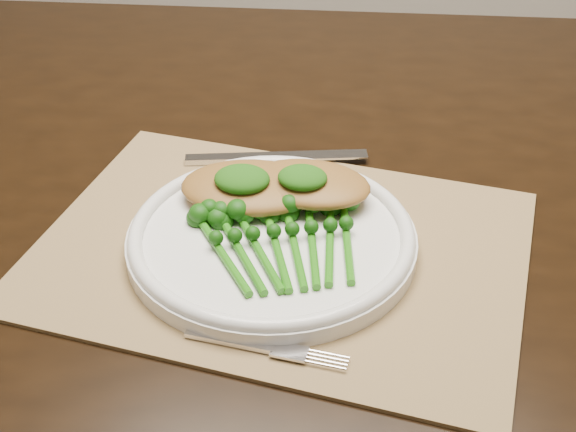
# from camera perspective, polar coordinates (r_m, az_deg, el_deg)

# --- Properties ---
(dining_table) EXTENTS (1.65, 1.00, 0.75)m
(dining_table) POSITION_cam_1_polar(r_m,az_deg,el_deg) (1.20, 1.29, -10.68)
(dining_table) COLOR black
(dining_table) RESTS_ON ground
(placemat) EXTENTS (0.52, 0.42, 0.00)m
(placemat) POSITION_cam_1_polar(r_m,az_deg,el_deg) (0.80, -0.52, -2.38)
(placemat) COLOR olive
(placemat) RESTS_ON dining_table
(dinner_plate) EXTENTS (0.29, 0.29, 0.03)m
(dinner_plate) POSITION_cam_1_polar(r_m,az_deg,el_deg) (0.79, -1.17, -1.52)
(dinner_plate) COLOR white
(dinner_plate) RESTS_ON placemat
(knife) EXTENTS (0.21, 0.06, 0.01)m
(knife) POSITION_cam_1_polar(r_m,az_deg,el_deg) (0.93, -2.09, 4.18)
(knife) COLOR silver
(knife) RESTS_ON placemat
(fork) EXTENTS (0.14, 0.03, 0.00)m
(fork) POSITION_cam_1_polar(r_m,az_deg,el_deg) (0.68, -0.85, -9.47)
(fork) COLOR silver
(fork) RESTS_ON placemat
(chicken_fillet_left) EXTENTS (0.15, 0.11, 0.03)m
(chicken_fillet_left) POSITION_cam_1_polar(r_m,az_deg,el_deg) (0.83, -2.68, 2.07)
(chicken_fillet_left) COLOR olive
(chicken_fillet_left) RESTS_ON dinner_plate
(chicken_fillet_right) EXTENTS (0.14, 0.10, 0.03)m
(chicken_fillet_right) POSITION_cam_1_polar(r_m,az_deg,el_deg) (0.83, 1.55, 2.31)
(chicken_fillet_right) COLOR olive
(chicken_fillet_right) RESTS_ON dinner_plate
(pesto_dollop_left) EXTENTS (0.06, 0.05, 0.02)m
(pesto_dollop_left) POSITION_cam_1_polar(r_m,az_deg,el_deg) (0.81, -3.29, 2.64)
(pesto_dollop_left) COLOR #124109
(pesto_dollop_left) RESTS_ON chicken_fillet_left
(pesto_dollop_right) EXTENTS (0.05, 0.04, 0.02)m
(pesto_dollop_right) POSITION_cam_1_polar(r_m,az_deg,el_deg) (0.81, 1.04, 2.75)
(pesto_dollop_right) COLOR #124109
(pesto_dollop_right) RESTS_ON chicken_fillet_right
(broccolini_bundle) EXTENTS (0.18, 0.20, 0.04)m
(broccolini_bundle) POSITION_cam_1_polar(r_m,az_deg,el_deg) (0.76, -0.14, -2.32)
(broccolini_bundle) COLOR #1F6C0E
(broccolini_bundle) RESTS_ON dinner_plate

